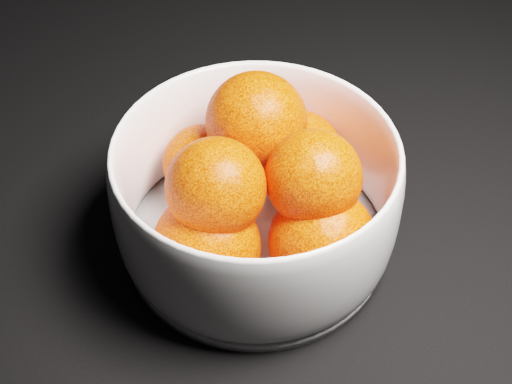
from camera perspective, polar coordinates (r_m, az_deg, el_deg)
name	(u,v)px	position (r m, az deg, el deg)	size (l,w,h in m)	color
bowl	(256,197)	(0.48, 0.00, -0.40)	(0.19, 0.19, 0.09)	white
orange_pile	(262,186)	(0.47, 0.49, 0.48)	(0.16, 0.16, 0.11)	#FF3F0B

